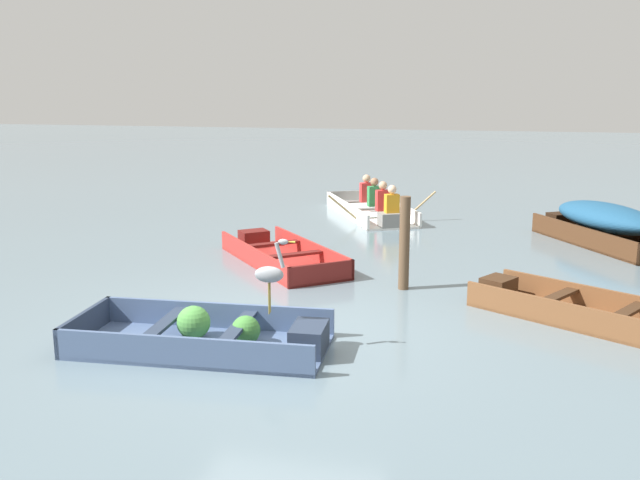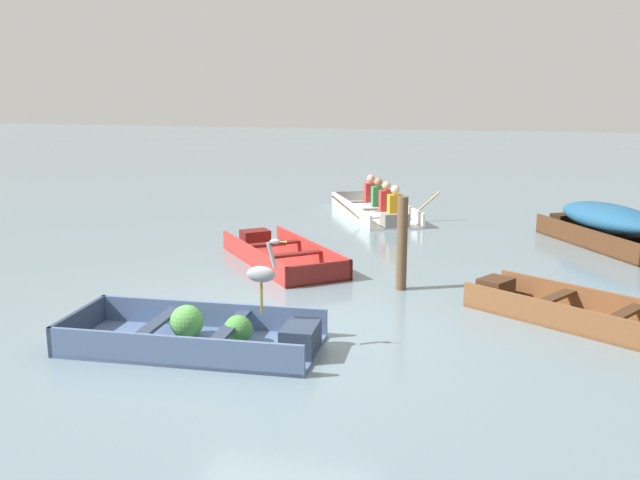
{
  "view_description": "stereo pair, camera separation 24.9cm",
  "coord_description": "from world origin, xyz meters",
  "views": [
    {
      "loc": [
        2.41,
        -7.83,
        2.87
      ],
      "look_at": [
        -0.27,
        3.45,
        0.35
      ],
      "focal_mm": 40.0,
      "sensor_mm": 36.0,
      "label": 1
    },
    {
      "loc": [
        2.65,
        -7.77,
        2.87
      ],
      "look_at": [
        -0.27,
        3.45,
        0.35
      ],
      "focal_mm": 40.0,
      "sensor_mm": 36.0,
      "label": 2
    }
  ],
  "objects": [
    {
      "name": "mooring_post",
      "position": [
        1.29,
        2.06,
        0.67
      ],
      "size": [
        0.15,
        0.15,
        1.35
      ],
      "primitive_type": "cylinder",
      "color": "brown",
      "rests_on": "ground"
    },
    {
      "name": "dinghy_slate_blue_foreground",
      "position": [
        -0.49,
        -0.79,
        0.14
      ],
      "size": [
        2.89,
        1.4,
        0.42
      ],
      "color": "#475B7F",
      "rests_on": "ground"
    },
    {
      "name": "ground_plane",
      "position": [
        0.0,
        0.0,
        0.0
      ],
      "size": [
        80.0,
        80.0,
        0.0
      ],
      "primitive_type": "plane",
      "color": "slate"
    },
    {
      "name": "skiff_red_mid_moored",
      "position": [
        -0.91,
        3.22,
        0.11
      ],
      "size": [
        2.71,
        2.93,
        0.32
      ],
      "color": "#AD2D28",
      "rests_on": "ground"
    },
    {
      "name": "skiff_wooden_brown_near_moored",
      "position": [
        3.61,
        1.17,
        0.11
      ],
      "size": [
        3.03,
        2.36,
        0.33
      ],
      "color": "brown",
      "rests_on": "ground"
    },
    {
      "name": "heron_on_dinghy",
      "position": [
        0.16,
        -0.69,
        0.89
      ],
      "size": [
        0.46,
        0.17,
        0.84
      ],
      "color": "olive",
      "rests_on": "dinghy_slate_blue_foreground"
    },
    {
      "name": "rowboat_white_with_crew",
      "position": [
        -0.04,
        7.59,
        0.21
      ],
      "size": [
        2.77,
        3.57,
        0.89
      ],
      "color": "white",
      "rests_on": "ground"
    },
    {
      "name": "skiff_dark_varnish_far_moored",
      "position": [
        4.52,
        5.84,
        0.44
      ],
      "size": [
        2.45,
        3.11,
        0.77
      ],
      "color": "#4C2D19",
      "rests_on": "ground"
    }
  ]
}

